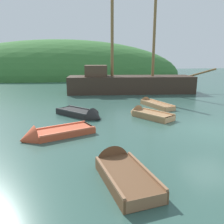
{
  "coord_description": "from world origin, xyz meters",
  "views": [
    {
      "loc": [
        -7.17,
        -9.8,
        3.58
      ],
      "look_at": [
        -4.42,
        3.64,
        0.29
      ],
      "focal_mm": 36.53,
      "sensor_mm": 36.0,
      "label": 1
    }
  ],
  "objects_px": {
    "sailing_ship": "(129,86)",
    "rowboat_center": "(120,171)",
    "rowboat_near_dock": "(146,115)",
    "rowboat_far": "(83,115)",
    "rowboat_outer_left": "(152,104)",
    "rowboat_outer_right": "(51,135)"
  },
  "relations": [
    {
      "from": "sailing_ship",
      "to": "rowboat_near_dock",
      "type": "distance_m",
      "value": 10.06
    },
    {
      "from": "rowboat_center",
      "to": "rowboat_far",
      "type": "xyz_separation_m",
      "value": [
        -0.58,
        7.46,
        -0.01
      ]
    },
    {
      "from": "sailing_ship",
      "to": "rowboat_near_dock",
      "type": "height_order",
      "value": "sailing_ship"
    },
    {
      "from": "rowboat_outer_right",
      "to": "rowboat_center",
      "type": "bearing_deg",
      "value": 98.96
    },
    {
      "from": "rowboat_outer_right",
      "to": "rowboat_outer_left",
      "type": "xyz_separation_m",
      "value": [
        7.19,
        5.77,
        0.0
      ]
    },
    {
      "from": "rowboat_near_dock",
      "to": "rowboat_center",
      "type": "bearing_deg",
      "value": 123.05
    },
    {
      "from": "rowboat_center",
      "to": "rowboat_outer_left",
      "type": "relative_size",
      "value": 0.82
    },
    {
      "from": "rowboat_near_dock",
      "to": "rowboat_outer_left",
      "type": "xyz_separation_m",
      "value": [
        1.62,
        3.14,
        -0.02
      ]
    },
    {
      "from": "rowboat_center",
      "to": "rowboat_far",
      "type": "relative_size",
      "value": 0.98
    },
    {
      "from": "rowboat_far",
      "to": "rowboat_near_dock",
      "type": "bearing_deg",
      "value": 38.68
    },
    {
      "from": "rowboat_near_dock",
      "to": "rowboat_far",
      "type": "height_order",
      "value": "rowboat_far"
    },
    {
      "from": "sailing_ship",
      "to": "rowboat_far",
      "type": "relative_size",
      "value": 4.68
    },
    {
      "from": "sailing_ship",
      "to": "rowboat_center",
      "type": "height_order",
      "value": "sailing_ship"
    },
    {
      "from": "sailing_ship",
      "to": "rowboat_outer_right",
      "type": "height_order",
      "value": "sailing_ship"
    },
    {
      "from": "rowboat_outer_left",
      "to": "rowboat_near_dock",
      "type": "bearing_deg",
      "value": 139.2
    },
    {
      "from": "sailing_ship",
      "to": "rowboat_outer_left",
      "type": "distance_m",
      "value": 6.8
    },
    {
      "from": "rowboat_center",
      "to": "rowboat_near_dock",
      "type": "bearing_deg",
      "value": -33.71
    },
    {
      "from": "sailing_ship",
      "to": "rowboat_outer_left",
      "type": "xyz_separation_m",
      "value": [
        -0.04,
        -6.77,
        -0.56
      ]
    },
    {
      "from": "rowboat_center",
      "to": "rowboat_outer_left",
      "type": "bearing_deg",
      "value": -34.09
    },
    {
      "from": "rowboat_outer_right",
      "to": "sailing_ship",
      "type": "bearing_deg",
      "value": -140.61
    },
    {
      "from": "sailing_ship",
      "to": "rowboat_center",
      "type": "bearing_deg",
      "value": -98.92
    },
    {
      "from": "rowboat_center",
      "to": "rowboat_near_dock",
      "type": "height_order",
      "value": "rowboat_center"
    }
  ]
}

